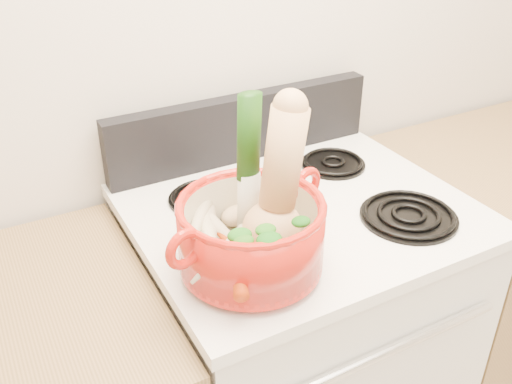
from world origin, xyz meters
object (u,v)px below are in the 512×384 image
dutch_oven (251,235)px  leek (248,165)px  stove_body (294,355)px  squash (273,184)px

dutch_oven → leek: leek is taller
stove_body → dutch_oven: size_ratio=3.25×
dutch_oven → leek: bearing=50.5°
stove_body → dutch_oven: 0.64m
dutch_oven → squash: (0.04, -0.01, 0.11)m
squash → leek: (-0.01, 0.07, 0.01)m
leek → dutch_oven: bearing=-118.6°
stove_body → leek: (-0.19, -0.10, 0.70)m
squash → leek: bearing=112.3°
dutch_oven → squash: squash is taller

